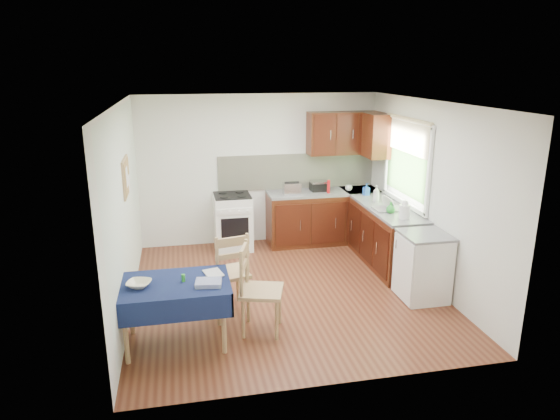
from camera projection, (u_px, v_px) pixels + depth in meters
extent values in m
plane|color=#552616|center=(285.00, 291.00, 6.74)|extent=(4.20, 4.20, 0.00)
cube|color=white|center=(286.00, 103.00, 6.05)|extent=(4.00, 4.20, 0.02)
cube|color=white|center=(259.00, 170.00, 8.37)|extent=(4.00, 0.02, 2.50)
cube|color=white|center=(336.00, 263.00, 4.42)|extent=(4.00, 0.02, 2.50)
cube|color=white|center=(124.00, 211.00, 6.01)|extent=(0.02, 4.20, 2.50)
cube|color=white|center=(429.00, 194.00, 6.78)|extent=(0.02, 4.20, 2.50)
cube|color=black|center=(323.00, 218.00, 8.52)|extent=(1.90, 0.60, 0.86)
cube|color=black|center=(386.00, 237.00, 7.56)|extent=(0.60, 1.70, 0.86)
cube|color=slate|center=(324.00, 192.00, 8.39)|extent=(1.90, 0.60, 0.04)
cube|color=slate|center=(388.00, 209.00, 7.44)|extent=(0.60, 1.70, 0.04)
cube|color=slate|center=(361.00, 190.00, 8.52)|extent=(0.60, 0.60, 0.04)
cube|color=beige|center=(297.00, 171.00, 8.49)|extent=(2.70, 0.02, 0.60)
cube|color=black|center=(343.00, 133.00, 8.31)|extent=(1.20, 0.35, 0.70)
cube|color=black|center=(377.00, 136.00, 7.99)|extent=(0.35, 0.50, 0.70)
cube|color=white|center=(233.00, 222.00, 8.22)|extent=(0.60, 0.60, 0.90)
cube|color=black|center=(232.00, 195.00, 8.09)|extent=(0.58, 0.58, 0.02)
cube|color=black|center=(235.00, 228.00, 7.93)|extent=(0.44, 0.01, 0.32)
cube|color=#355C26|center=(407.00, 166.00, 7.37)|extent=(0.01, 1.40, 0.85)
cube|color=white|center=(409.00, 122.00, 7.18)|extent=(0.04, 1.48, 0.06)
cube|color=white|center=(403.00, 202.00, 7.52)|extent=(0.04, 1.48, 0.06)
cube|color=beige|center=(407.00, 137.00, 7.24)|extent=(0.02, 1.36, 0.44)
cube|color=white|center=(423.00, 268.00, 6.43)|extent=(0.55, 0.58, 0.85)
cube|color=slate|center=(426.00, 235.00, 6.31)|extent=(0.58, 0.60, 0.03)
cube|color=#A17750|center=(126.00, 177.00, 6.20)|extent=(0.02, 0.62, 0.47)
cube|color=#9F7842|center=(127.00, 177.00, 6.20)|extent=(0.01, 0.56, 0.41)
cube|color=white|center=(127.00, 177.00, 6.12)|extent=(0.00, 0.18, 0.24)
cube|color=white|center=(129.00, 183.00, 6.34)|extent=(0.00, 0.15, 0.20)
cube|color=#101F42|center=(173.00, 284.00, 5.29)|extent=(1.15, 0.77, 0.03)
cube|color=#101F42|center=(174.00, 311.00, 4.95)|extent=(1.19, 0.02, 0.26)
cube|color=#101F42|center=(174.00, 279.00, 5.69)|extent=(1.19, 0.02, 0.26)
cube|color=#101F42|center=(117.00, 299.00, 5.21)|extent=(0.02, 0.81, 0.26)
cube|color=#101F42|center=(229.00, 289.00, 5.44)|extent=(0.02, 0.81, 0.26)
cylinder|color=#A17750|center=(125.00, 333.00, 5.01)|extent=(0.05, 0.05, 0.69)
cylinder|color=#A17750|center=(224.00, 324.00, 5.20)|extent=(0.05, 0.05, 0.69)
cylinder|color=#A17750|center=(130.00, 306.00, 5.58)|extent=(0.05, 0.05, 0.69)
cylinder|color=#A17750|center=(219.00, 298.00, 5.77)|extent=(0.05, 0.05, 0.69)
cube|color=#A17750|center=(228.00, 273.00, 6.09)|extent=(0.55, 0.55, 0.04)
cube|color=#A17750|center=(232.00, 249.00, 5.81)|extent=(0.41, 0.12, 0.33)
cylinder|color=#A17750|center=(238.00, 283.00, 6.40)|extent=(0.04, 0.04, 0.49)
cylinder|color=#A17750|center=(210.00, 288.00, 6.25)|extent=(0.04, 0.04, 0.49)
cylinder|color=#A17750|center=(248.00, 295.00, 6.07)|extent=(0.04, 0.04, 0.49)
cylinder|color=#A17750|center=(219.00, 300.00, 5.93)|extent=(0.04, 0.04, 0.49)
cube|color=#A17750|center=(262.00, 291.00, 5.60)|extent=(0.57, 0.57, 0.04)
cube|color=#A17750|center=(244.00, 259.00, 5.51)|extent=(0.15, 0.41, 0.33)
cylinder|color=#A17750|center=(277.00, 320.00, 5.48)|extent=(0.04, 0.04, 0.49)
cylinder|color=#A17750|center=(280.00, 304.00, 5.84)|extent=(0.04, 0.04, 0.49)
cylinder|color=#A17750|center=(243.00, 318.00, 5.51)|extent=(0.04, 0.04, 0.49)
cylinder|color=#A17750|center=(248.00, 303.00, 5.87)|extent=(0.04, 0.04, 0.49)
cube|color=silver|center=(292.00, 189.00, 8.15)|extent=(0.28, 0.17, 0.20)
cube|color=black|center=(292.00, 182.00, 8.11)|extent=(0.24, 0.02, 0.02)
cube|color=black|center=(319.00, 187.00, 8.41)|extent=(0.29, 0.25, 0.13)
cube|color=silver|center=(319.00, 182.00, 8.38)|extent=(0.29, 0.25, 0.03)
cylinder|color=red|center=(329.00, 187.00, 8.22)|extent=(0.05, 0.05, 0.22)
cube|color=gold|center=(320.00, 185.00, 8.52)|extent=(0.12, 0.09, 0.14)
cube|color=gray|center=(388.00, 209.00, 7.31)|extent=(0.41, 0.31, 0.02)
cylinder|color=white|center=(388.00, 203.00, 7.29)|extent=(0.05, 0.20, 0.19)
cylinder|color=white|center=(404.00, 212.00, 6.87)|extent=(0.15, 0.15, 0.19)
sphere|color=white|center=(405.00, 204.00, 6.84)|extent=(0.10, 0.10, 0.10)
imported|color=white|center=(349.00, 188.00, 8.40)|extent=(0.13, 0.13, 0.09)
imported|color=white|center=(376.00, 194.00, 7.67)|extent=(0.13, 0.13, 0.27)
imported|color=blue|center=(366.00, 189.00, 8.10)|extent=(0.11, 0.11, 0.20)
imported|color=green|center=(391.00, 208.00, 7.12)|extent=(0.17, 0.17, 0.16)
imported|color=#F0E6C4|center=(139.00, 284.00, 5.18)|extent=(0.31, 0.31, 0.06)
imported|color=white|center=(205.00, 275.00, 5.47)|extent=(0.24, 0.29, 0.02)
cylinder|color=green|center=(183.00, 278.00, 5.31)|extent=(0.04, 0.04, 0.08)
cube|color=#293C98|center=(209.00, 283.00, 5.23)|extent=(0.30, 0.25, 0.05)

